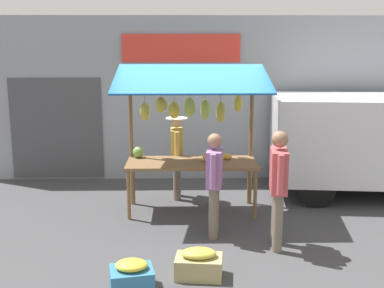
{
  "coord_description": "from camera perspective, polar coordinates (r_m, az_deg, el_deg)",
  "views": [
    {
      "loc": [
        0.16,
        8.15,
        2.89
      ],
      "look_at": [
        0.0,
        0.3,
        1.25
      ],
      "focal_mm": 46.24,
      "sensor_mm": 36.0,
      "label": 1
    }
  ],
  "objects": [
    {
      "name": "produce_crate_near",
      "position": [
        6.07,
        -6.97,
        -14.92
      ],
      "size": [
        0.57,
        0.5,
        0.38
      ],
      "color": "teal",
      "rests_on": "ground"
    },
    {
      "name": "ground_plane",
      "position": [
        8.65,
        -0.04,
        -7.72
      ],
      "size": [
        40.0,
        40.0,
        0.0
      ],
      "primitive_type": "plane",
      "color": "#424244"
    },
    {
      "name": "shopper_with_shopping_bag",
      "position": [
        7.35,
        2.59,
        -3.93
      ],
      "size": [
        0.28,
        0.67,
        1.57
      ],
      "rotation": [
        0.0,
        0.0,
        -1.71
      ],
      "color": "#726656",
      "rests_on": "ground"
    },
    {
      "name": "shopper_in_grey_tee",
      "position": [
        6.98,
        9.93,
        -4.23
      ],
      "size": [
        0.28,
        0.71,
        1.69
      ],
      "rotation": [
        0.0,
        0.0,
        -1.68
      ],
      "color": "#726656",
      "rests_on": "ground"
    },
    {
      "name": "produce_crate_side",
      "position": [
        6.33,
        0.78,
        -13.67
      ],
      "size": [
        0.62,
        0.44,
        0.37
      ],
      "color": "tan",
      "rests_on": "ground"
    },
    {
      "name": "market_stall",
      "position": [
        8.33,
        -0.2,
        2.54
      ],
      "size": [
        2.5,
        1.46,
        2.5
      ],
      "color": "brown",
      "rests_on": "ground"
    },
    {
      "name": "street_backdrop",
      "position": [
        10.42,
        -0.6,
        5.23
      ],
      "size": [
        9.0,
        0.3,
        3.4
      ],
      "color": "#8C939E",
      "rests_on": "ground"
    },
    {
      "name": "parked_van",
      "position": [
        9.96,
        21.2,
        0.76
      ],
      "size": [
        4.56,
        2.28,
        1.88
      ],
      "rotation": [
        0.0,
        0.0,
        -0.1
      ],
      "color": "silver",
      "rests_on": "ground"
    },
    {
      "name": "vendor_with_sunhat",
      "position": [
        9.12,
        -1.76,
        -0.78
      ],
      "size": [
        0.4,
        0.67,
        1.55
      ],
      "rotation": [
        0.0,
        0.0,
        1.6
      ],
      "color": "#726656",
      "rests_on": "ground"
    }
  ]
}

